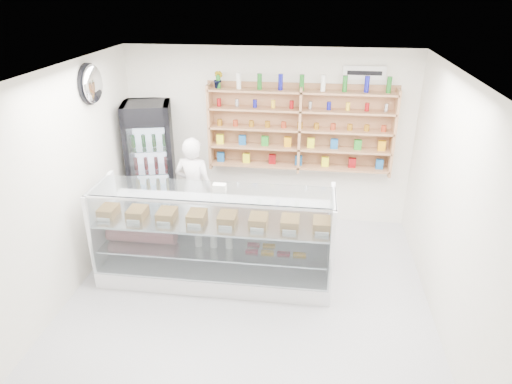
# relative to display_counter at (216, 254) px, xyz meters

# --- Properties ---
(room) EXTENTS (5.00, 5.00, 5.00)m
(room) POSITION_rel_display_counter_xyz_m (0.50, -0.61, 1.04)
(room) COLOR #B5B4BA
(room) RESTS_ON ground
(display_counter) EXTENTS (3.04, 0.91, 1.32)m
(display_counter) POSITION_rel_display_counter_xyz_m (0.00, 0.00, 0.00)
(display_counter) COLOR white
(display_counter) RESTS_ON floor
(shop_worker) EXTENTS (0.64, 0.47, 1.62)m
(shop_worker) POSITION_rel_display_counter_xyz_m (-0.54, 1.07, 0.45)
(shop_worker) COLOR white
(shop_worker) RESTS_ON floor
(drinks_cooler) EXTENTS (0.87, 0.85, 1.99)m
(drinks_cooler) POSITION_rel_display_counter_xyz_m (-1.36, 1.53, 0.64)
(drinks_cooler) COLOR black
(drinks_cooler) RESTS_ON floor
(wall_shelving) EXTENTS (2.84, 0.28, 1.33)m
(wall_shelving) POSITION_rel_display_counter_xyz_m (1.00, 1.73, 1.23)
(wall_shelving) COLOR #A77B4F
(wall_shelving) RESTS_ON back_wall
(potted_plant) EXTENTS (0.18, 0.17, 0.27)m
(potted_plant) POSITION_rel_display_counter_xyz_m (-0.25, 1.73, 1.97)
(potted_plant) COLOR #1E6626
(potted_plant) RESTS_ON wall_shelving
(security_mirror) EXTENTS (0.15, 0.50, 0.50)m
(security_mirror) POSITION_rel_display_counter_xyz_m (-1.67, 0.59, 2.09)
(security_mirror) COLOR silver
(security_mirror) RESTS_ON left_wall
(wall_sign) EXTENTS (0.62, 0.03, 0.20)m
(wall_sign) POSITION_rel_display_counter_xyz_m (1.90, 1.86, 2.09)
(wall_sign) COLOR white
(wall_sign) RESTS_ON back_wall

